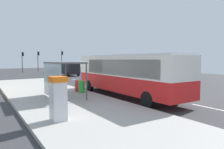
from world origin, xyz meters
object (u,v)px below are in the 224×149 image
at_px(sedan_near, 54,69).
at_px(recycling_bin_red, 78,86).
at_px(white_van, 69,68).
at_px(ticket_machine, 58,98).
at_px(traffic_light_near_side, 62,58).
at_px(bus_shelter, 59,70).
at_px(traffic_light_median, 38,58).
at_px(bus, 125,73).
at_px(recycling_bin_green, 81,87).
at_px(traffic_light_far_side, 23,59).

relative_size(sedan_near, recycling_bin_red, 4.68).
height_order(white_van, ticket_machine, white_van).
xyz_separation_m(white_van, recycling_bin_red, (-6.40, -18.68, -0.69)).
xyz_separation_m(recycling_bin_red, traffic_light_near_side, (9.70, 31.44, 2.61)).
bearing_deg(bus_shelter, recycling_bin_red, 40.60).
height_order(ticket_machine, traffic_light_median, traffic_light_median).
height_order(white_van, sedan_near, white_van).
bearing_deg(white_van, bus, -100.08).
bearing_deg(recycling_bin_red, bus_shelter, -139.40).
relative_size(ticket_machine, traffic_light_median, 0.41).
distance_m(bus, traffic_light_near_side, 35.53).
bearing_deg(white_van, recycling_bin_green, -108.27).
xyz_separation_m(bus, traffic_light_far_side, (-1.38, 35.56, 1.20)).
height_order(bus, ticket_machine, bus).
relative_size(sedan_near, bus_shelter, 1.11).
distance_m(recycling_bin_green, traffic_light_near_side, 33.67).
relative_size(white_van, ticket_machine, 2.72).
relative_size(traffic_light_near_side, bus_shelter, 1.22).
distance_m(bus, traffic_light_far_side, 35.61).
distance_m(sedan_near, traffic_light_median, 6.62).
relative_size(sedan_near, recycling_bin_green, 4.68).
bearing_deg(recycling_bin_green, ticket_machine, -122.19).
distance_m(traffic_light_near_side, traffic_light_median, 5.34).
bearing_deg(traffic_light_far_side, bus, -87.77).
relative_size(traffic_light_near_side, traffic_light_median, 1.03).
height_order(recycling_bin_red, traffic_light_far_side, traffic_light_far_side).
bearing_deg(bus, sedan_near, 82.51).
bearing_deg(white_van, traffic_light_median, 97.14).
distance_m(sedan_near, ticket_machine, 35.86).
relative_size(white_van, traffic_light_far_side, 1.16).
relative_size(traffic_light_median, bus_shelter, 1.19).
height_order(recycling_bin_green, traffic_light_near_side, traffic_light_near_side).
bearing_deg(traffic_light_median, sedan_near, -72.11).
height_order(bus, recycling_bin_red, bus).
height_order(sedan_near, traffic_light_near_side, traffic_light_near_side).
distance_m(bus, sedan_near, 30.77).
xyz_separation_m(recycling_bin_green, bus_shelter, (-2.21, -1.20, 1.44)).
distance_m(traffic_light_near_side, bus_shelter, 35.42).
bearing_deg(traffic_light_near_side, traffic_light_far_side, 174.68).
bearing_deg(bus_shelter, traffic_light_far_side, 84.45).
xyz_separation_m(bus, ticket_machine, (-6.52, -3.79, -0.67)).
relative_size(bus, bus_shelter, 2.76).
height_order(traffic_light_near_side, traffic_light_far_side, traffic_light_near_side).
bearing_deg(traffic_light_median, traffic_light_far_side, -167.12).
bearing_deg(traffic_light_far_side, white_van, -68.67).
height_order(white_van, traffic_light_near_side, traffic_light_near_side).
distance_m(sedan_near, traffic_light_near_side, 5.88).
bearing_deg(traffic_light_median, bus_shelter, -101.04).
height_order(traffic_light_far_side, bus_shelter, traffic_light_far_side).
distance_m(bus, recycling_bin_red, 4.32).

